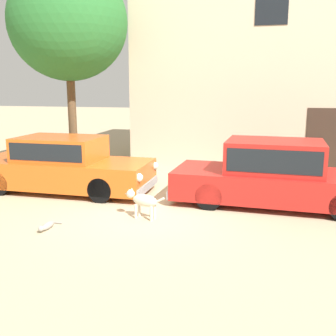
{
  "coord_description": "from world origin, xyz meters",
  "views": [
    {
      "loc": [
        2.33,
        -8.3,
        2.72
      ],
      "look_at": [
        0.3,
        0.2,
        0.9
      ],
      "focal_mm": 42.38,
      "sensor_mm": 36.0,
      "label": 1
    }
  ],
  "objects": [
    {
      "name": "stray_dog_spotted",
      "position": [
        -0.02,
        -0.74,
        0.39
      ],
      "size": [
        0.93,
        0.32,
        0.62
      ],
      "rotation": [
        0.0,
        0.0,
        2.93
      ],
      "color": "beige",
      "rests_on": "ground_plane"
    },
    {
      "name": "ground_plane",
      "position": [
        0.0,
        0.0,
        0.0
      ],
      "size": [
        80.0,
        80.0,
        0.0
      ],
      "primitive_type": "plane",
      "color": "tan"
    },
    {
      "name": "parked_sedan_second",
      "position": [
        2.66,
        0.91,
        0.74
      ],
      "size": [
        4.86,
        2.0,
        1.5
      ],
      "rotation": [
        0.0,
        0.0,
        -0.05
      ],
      "color": "#AD1E19",
      "rests_on": "ground_plane"
    },
    {
      "name": "stray_cat",
      "position": [
        -1.63,
        -1.79,
        0.07
      ],
      "size": [
        0.22,
        0.63,
        0.16
      ],
      "rotation": [
        0.0,
        0.0,
        4.7
      ],
      "color": "gray",
      "rests_on": "ground_plane"
    },
    {
      "name": "parked_sedan_nearest",
      "position": [
        -2.71,
        0.93,
        0.71
      ],
      "size": [
        4.76,
        1.78,
        1.43
      ],
      "rotation": [
        0.0,
        0.0,
        -0.01
      ],
      "color": "#D15619",
      "rests_on": "ground_plane"
    },
    {
      "name": "acacia_tree_left",
      "position": [
        -3.22,
        2.61,
        4.47
      ],
      "size": [
        3.44,
        3.1,
        6.12
      ],
      "color": "brown",
      "rests_on": "ground_plane"
    }
  ]
}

